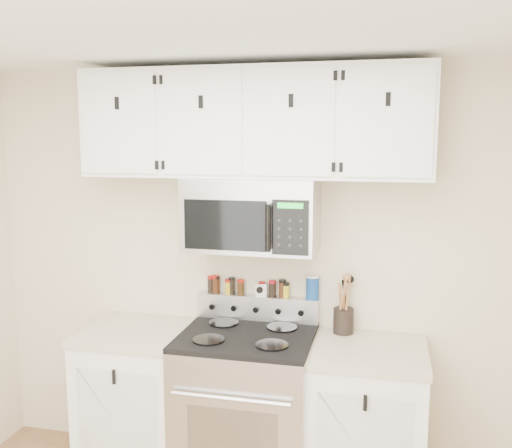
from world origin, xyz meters
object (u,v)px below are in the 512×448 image
Objects in this scene: microwave at (252,214)px; range at (247,410)px; salt_canister at (312,287)px; utensil_crock at (343,319)px.

range is at bearing -90.23° from microwave.
salt_canister is (0.34, 0.16, -0.46)m from microwave.
utensil_crock is 2.39× the size of salt_canister.
range is 0.78m from utensil_crock.
range is 7.52× the size of salt_canister.
utensil_crock is (0.53, 0.11, -0.62)m from microwave.
microwave is 5.19× the size of salt_canister.
salt_canister is at bearing 24.61° from microwave.
microwave reaches higher than utensil_crock.
salt_canister is (-0.19, 0.05, 0.17)m from utensil_crock.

